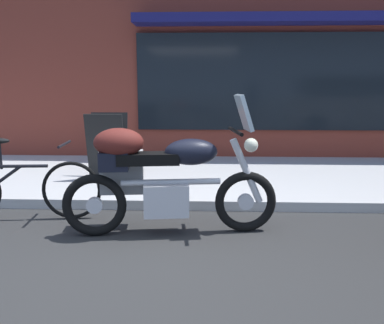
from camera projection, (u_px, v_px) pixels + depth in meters
name	position (u px, v px, depth m)	size (l,w,h in m)	color
ground_plane	(157.00, 258.00, 3.47)	(80.00, 80.00, 0.00)	#2B2B2B
touring_motorcycle	(158.00, 175.00, 3.98)	(2.13, 0.64, 1.39)	black
parked_bicycle	(21.00, 188.00, 4.44)	(1.74, 0.48, 0.92)	black
sandwich_board_sign	(107.00, 146.00, 5.94)	(0.55, 0.42, 0.96)	black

